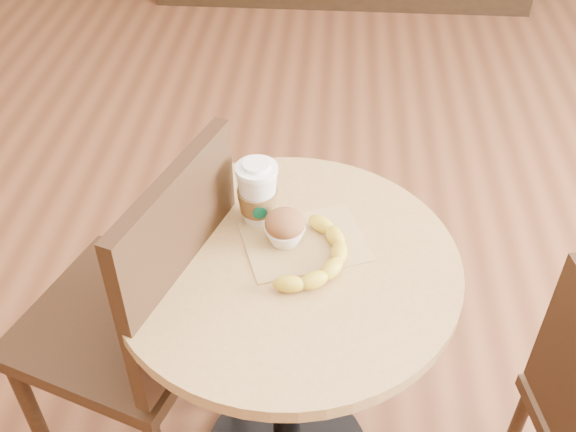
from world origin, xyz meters
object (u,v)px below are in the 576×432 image
object	(u,v)px
coffee_cup	(257,195)
muffin	(285,228)
chair_left	(144,317)
banana	(316,253)
cafe_table	(287,332)

from	to	relation	value
coffee_cup	muffin	world-z (taller)	coffee_cup
chair_left	banana	distance (m)	0.45
chair_left	coffee_cup	bearing A→B (deg)	130.78
cafe_table	chair_left	world-z (taller)	chair_left
coffee_cup	banana	xyz separation A→B (m)	(0.13, -0.12, -0.05)
banana	chair_left	bearing A→B (deg)	-160.27
chair_left	muffin	distance (m)	0.41
coffee_cup	banana	distance (m)	0.18
cafe_table	banana	size ratio (longest dim) A/B	3.19
muffin	cafe_table	bearing A→B (deg)	-82.16
chair_left	muffin	size ratio (longest dim) A/B	11.58
muffin	banana	bearing A→B (deg)	-36.95
chair_left	muffin	bearing A→B (deg)	114.86
coffee_cup	banana	bearing A→B (deg)	-55.29
cafe_table	chair_left	bearing A→B (deg)	176.66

